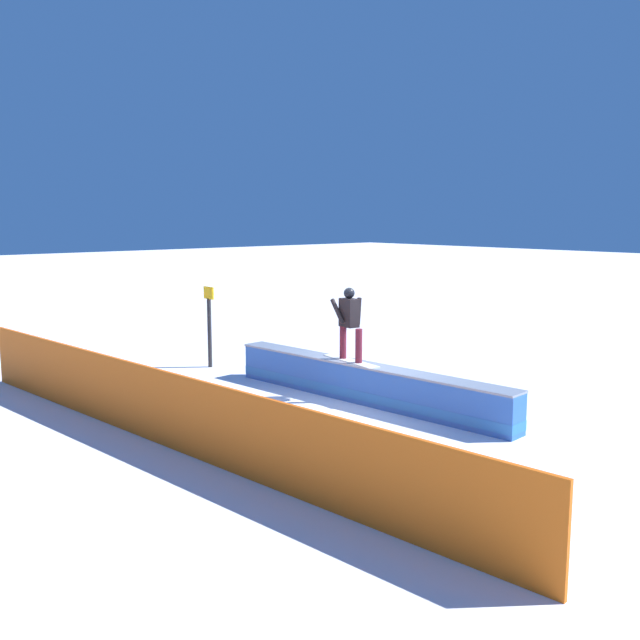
# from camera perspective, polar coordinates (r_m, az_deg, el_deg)

# --- Properties ---
(ground_plane) EXTENTS (120.00, 120.00, 0.00)m
(ground_plane) POSITION_cam_1_polar(r_m,az_deg,el_deg) (14.31, 3.59, -6.60)
(ground_plane) COLOR white
(grind_box) EXTENTS (6.81, 1.12, 0.78)m
(grind_box) POSITION_cam_1_polar(r_m,az_deg,el_deg) (14.22, 3.60, -5.22)
(grind_box) COLOR blue
(grind_box) RESTS_ON ground_plane
(snowboarder) EXTENTS (1.61, 0.48, 1.49)m
(snowboarder) POSITION_cam_1_polar(r_m,az_deg,el_deg) (14.27, 2.39, -0.10)
(snowboarder) COLOR silver
(snowboarder) RESTS_ON grind_box
(safety_fence) EXTENTS (13.18, 1.21, 1.24)m
(safety_fence) POSITION_cam_1_polar(r_m,az_deg,el_deg) (11.63, -11.90, -7.13)
(safety_fence) COLOR orange
(safety_fence) RESTS_ON ground_plane
(trail_marker) EXTENTS (0.40, 0.10, 1.99)m
(trail_marker) POSITION_cam_1_polar(r_m,az_deg,el_deg) (17.54, -8.88, -0.35)
(trail_marker) COLOR #262628
(trail_marker) RESTS_ON ground_plane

